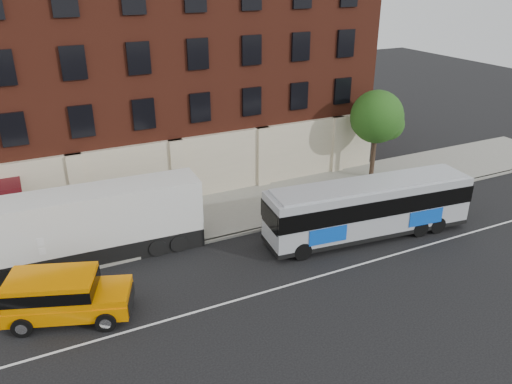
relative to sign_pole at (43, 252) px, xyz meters
name	(u,v)px	position (x,y,z in m)	size (l,w,h in m)	color
ground	(261,300)	(8.50, -6.15, -1.45)	(120.00, 120.00, 0.00)	black
sidewalk	(194,218)	(8.50, 2.85, -1.38)	(60.00, 6.00, 0.15)	gray
kerb	(212,240)	(8.50, -0.15, -1.38)	(60.00, 0.25, 0.15)	gray
lane_line	(256,294)	(8.50, -5.65, -1.45)	(60.00, 0.12, 0.01)	silver
building	(148,69)	(8.49, 10.77, 6.13)	(30.00, 12.10, 15.00)	#5D2316
sign_pole	(43,252)	(0.00, 0.00, 0.00)	(0.30, 0.20, 2.50)	slate
street_tree	(377,119)	(22.04, 3.34, 2.96)	(3.60, 3.60, 6.20)	#34251A
city_bus	(369,207)	(16.55, -3.28, 0.33)	(11.94, 3.70, 3.22)	#A4A8AE
yellow_suv	(61,294)	(0.41, -3.54, -0.25)	(5.60, 3.77, 2.09)	orange
shipping_container	(90,226)	(2.37, 0.95, 0.41)	(11.36, 2.82, 3.76)	black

